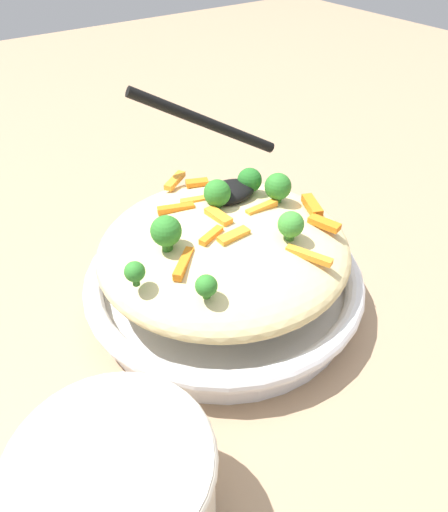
{
  "coord_description": "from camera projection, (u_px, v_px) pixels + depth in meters",
  "views": [
    {
      "loc": [
        -0.22,
        -0.31,
        0.36
      ],
      "look_at": [
        0.0,
        0.0,
        0.06
      ],
      "focal_mm": 34.05,
      "sensor_mm": 36.0,
      "label": 1
    }
  ],
  "objects": [
    {
      "name": "carrot_piece_6",
      "position": [
        309.0,
        255.0,
        0.43
      ],
      "size": [
        0.02,
        0.04,
        0.01
      ],
      "primitive_type": "cube",
      "rotation": [
        0.0,
        0.0,
        1.98
      ],
      "color": "orange",
      "rests_on": "pasta_mound"
    },
    {
      "name": "carrot_piece_9",
      "position": [
        193.0,
        201.0,
        0.5
      ],
      "size": [
        0.03,
        0.02,
        0.01
      ],
      "primitive_type": "cube",
      "rotation": [
        0.0,
        0.0,
        5.97
      ],
      "color": "orange",
      "rests_on": "pasta_mound"
    },
    {
      "name": "broccoli_floret_3",
      "position": [
        206.0,
        286.0,
        0.38
      ],
      "size": [
        0.02,
        0.02,
        0.02
      ],
      "color": "#296820",
      "rests_on": "pasta_mound"
    },
    {
      "name": "carrot_piece_1",
      "position": [
        260.0,
        207.0,
        0.48
      ],
      "size": [
        0.04,
        0.01,
        0.01
      ],
      "primitive_type": "cube",
      "rotation": [
        0.0,
        0.0,
        3.16
      ],
      "color": "orange",
      "rests_on": "pasta_mound"
    },
    {
      "name": "broccoli_floret_6",
      "position": [
        217.0,
        193.0,
        0.48
      ],
      "size": [
        0.03,
        0.03,
        0.03
      ],
      "color": "#296820",
      "rests_on": "pasta_mound"
    },
    {
      "name": "broccoli_floret_0",
      "position": [
        278.0,
        187.0,
        0.49
      ],
      "size": [
        0.03,
        0.03,
        0.03
      ],
      "color": "#296820",
      "rests_on": "pasta_mound"
    },
    {
      "name": "pasta_mound",
      "position": [
        224.0,
        248.0,
        0.48
      ],
      "size": [
        0.25,
        0.25,
        0.06
      ],
      "primitive_type": "ellipsoid",
      "color": "#DBC689",
      "rests_on": "serving_bowl"
    },
    {
      "name": "carrot_piece_7",
      "position": [
        184.0,
        264.0,
        0.42
      ],
      "size": [
        0.03,
        0.03,
        0.01
      ],
      "primitive_type": "cube",
      "rotation": [
        0.0,
        0.0,
        3.86
      ],
      "color": "orange",
      "rests_on": "pasta_mound"
    },
    {
      "name": "carrot_piece_2",
      "position": [
        217.0,
        217.0,
        0.47
      ],
      "size": [
        0.01,
        0.03,
        0.01
      ],
      "primitive_type": "cube",
      "rotation": [
        0.0,
        0.0,
        1.64
      ],
      "color": "orange",
      "rests_on": "pasta_mound"
    },
    {
      "name": "carrot_piece_11",
      "position": [
        312.0,
        206.0,
        0.49
      ],
      "size": [
        0.02,
        0.04,
        0.01
      ],
      "primitive_type": "cube",
      "rotation": [
        0.0,
        0.0,
        4.31
      ],
      "color": "orange",
      "rests_on": "pasta_mound"
    },
    {
      "name": "carrot_piece_5",
      "position": [
        197.0,
        183.0,
        0.53
      ],
      "size": [
        0.03,
        0.02,
        0.01
      ],
      "primitive_type": "cube",
      "rotation": [
        0.0,
        0.0,
        5.88
      ],
      "color": "orange",
      "rests_on": "pasta_mound"
    },
    {
      "name": "serving_spoon",
      "position": [
        220.0,
        163.0,
        0.51
      ],
      "size": [
        0.16,
        0.13,
        0.1
      ],
      "color": "black",
      "rests_on": "pasta_mound"
    },
    {
      "name": "carrot_piece_4",
      "position": [
        324.0,
        223.0,
        0.47
      ],
      "size": [
        0.02,
        0.03,
        0.01
      ],
      "primitive_type": "cube",
      "rotation": [
        0.0,
        0.0,
        1.86
      ],
      "color": "orange",
      "rests_on": "pasta_mound"
    },
    {
      "name": "broccoli_floret_2",
      "position": [
        250.0,
        181.0,
        0.51
      ],
      "size": [
        0.03,
        0.03,
        0.03
      ],
      "color": "#205B1C",
      "rests_on": "pasta_mound"
    },
    {
      "name": "carrot_piece_8",
      "position": [
        211.0,
        236.0,
        0.44
      ],
      "size": [
        0.03,
        0.02,
        0.01
      ],
      "primitive_type": "cube",
      "rotation": [
        0.0,
        0.0,
        3.49
      ],
      "color": "orange",
      "rests_on": "pasta_mound"
    },
    {
      "name": "carrot_piece_0",
      "position": [
        234.0,
        236.0,
        0.44
      ],
      "size": [
        0.03,
        0.01,
        0.01
      ],
      "primitive_type": "cube",
      "rotation": [
        0.0,
        0.0,
        0.04
      ],
      "color": "orange",
      "rests_on": "pasta_mound"
    },
    {
      "name": "companion_bowl",
      "position": [
        117.0,
        489.0,
        0.32
      ],
      "size": [
        0.13,
        0.13,
        0.09
      ],
      "color": "beige",
      "rests_on": "ground_plane"
    },
    {
      "name": "broccoli_floret_1",
      "position": [
        135.0,
        272.0,
        0.4
      ],
      "size": [
        0.02,
        0.02,
        0.02
      ],
      "color": "#296820",
      "rests_on": "pasta_mound"
    },
    {
      "name": "broccoli_floret_4",
      "position": [
        166.0,
        231.0,
        0.42
      ],
      "size": [
        0.03,
        0.03,
        0.03
      ],
      "color": "#296820",
      "rests_on": "pasta_mound"
    },
    {
      "name": "serving_bowl",
      "position": [
        224.0,
        283.0,
        0.51
      ],
      "size": [
        0.29,
        0.29,
        0.04
      ],
      "color": "silver",
      "rests_on": "ground_plane"
    },
    {
      "name": "carrot_piece_3",
      "position": [
        175.0,
        181.0,
        0.53
      ],
      "size": [
        0.04,
        0.03,
        0.01
      ],
      "primitive_type": "cube",
      "rotation": [
        0.0,
        0.0,
        0.59
      ],
      "color": "orange",
      "rests_on": "pasta_mound"
    },
    {
      "name": "carrot_piece_10",
      "position": [
        176.0,
        209.0,
        0.48
      ],
      "size": [
        0.04,
        0.02,
        0.01
      ],
      "primitive_type": "cube",
      "rotation": [
        0.0,
        0.0,
        2.79
      ],
      "color": "orange",
      "rests_on": "pasta_mound"
    },
    {
      "name": "broccoli_floret_5",
      "position": [
        291.0,
        225.0,
        0.44
      ],
      "size": [
        0.02,
        0.02,
        0.03
      ],
      "color": "#377928",
      "rests_on": "pasta_mound"
    },
    {
      "name": "ground_plane",
      "position": [
        224.0,
        300.0,
        0.52
      ],
      "size": [
        2.4,
        2.4,
        0.0
      ],
      "primitive_type": "plane",
      "color": "#9E7F60"
    }
  ]
}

